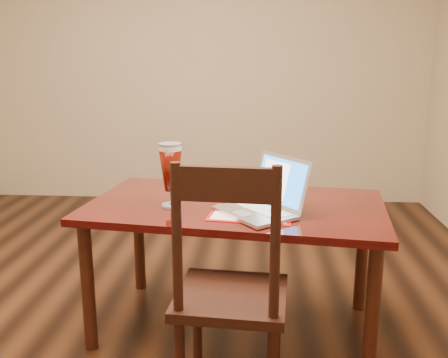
{
  "coord_description": "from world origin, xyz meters",
  "views": [
    {
      "loc": [
        0.63,
        -2.4,
        1.41
      ],
      "look_at": [
        0.47,
        -0.05,
        0.83
      ],
      "focal_mm": 40.0,
      "sensor_mm": 36.0,
      "label": 1
    }
  ],
  "objects": [
    {
      "name": "dining_table",
      "position": [
        0.51,
        0.01,
        0.63
      ],
      "size": [
        1.57,
        1.02,
        1.01
      ],
      "rotation": [
        0.0,
        0.0,
        -0.13
      ],
      "color": "#480B09",
      "rests_on": "ground"
    },
    {
      "name": "ground",
      "position": [
        0.0,
        0.0,
        0.0
      ],
      "size": [
        5.0,
        5.0,
        0.0
      ],
      "primitive_type": "plane",
      "color": "black",
      "rests_on": "ground"
    },
    {
      "name": "dining_chair",
      "position": [
        0.53,
        -0.57,
        0.49
      ],
      "size": [
        0.48,
        0.46,
        1.05
      ],
      "rotation": [
        0.0,
        0.0,
        -0.08
      ],
      "color": "black",
      "rests_on": "ground"
    }
  ]
}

